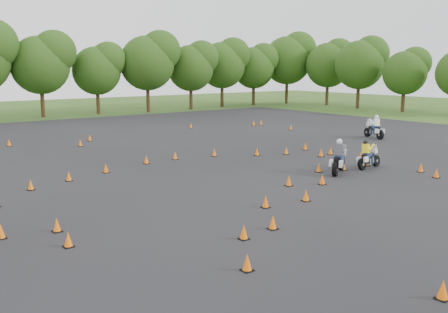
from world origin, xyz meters
TOP-DOWN VIEW (x-y plane):
  - ground at (0.00, 0.00)m, footprint 140.00×140.00m
  - asphalt_pad at (0.00, 6.00)m, footprint 62.00×62.00m
  - treeline at (3.37, 35.15)m, footprint 87.11×32.35m
  - traffic_cones at (0.35, 5.80)m, footprint 36.51×33.01m
  - rider_grey at (5.80, 2.00)m, footprint 2.37×1.76m
  - rider_yellow at (8.12, 1.83)m, footprint 2.06×0.85m
  - rider_white at (17.93, 8.94)m, footprint 1.40×2.41m

SIDE VIEW (x-z plane):
  - ground at x=0.00m, z-range 0.00..0.00m
  - asphalt_pad at x=0.00m, z-range 0.01..0.01m
  - traffic_cones at x=0.35m, z-range 0.01..0.46m
  - rider_yellow at x=8.12m, z-range 0.00..1.55m
  - rider_white at x=17.93m, z-range 0.00..1.78m
  - rider_grey at x=5.80m, z-range 0.00..1.80m
  - treeline at x=3.37m, z-range -0.83..10.17m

